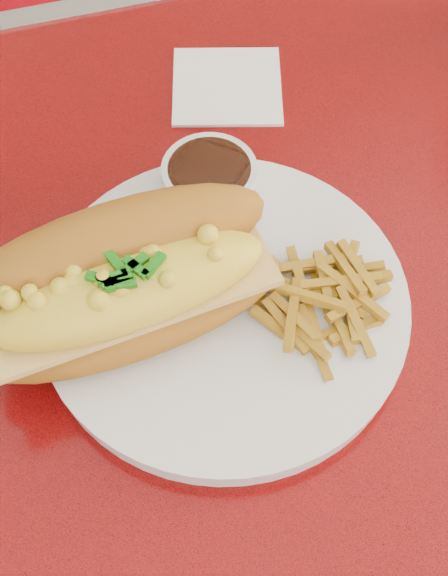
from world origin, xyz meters
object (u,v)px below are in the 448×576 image
object	(u,v)px
gravy_ramekin	(210,184)
diner_table	(298,353)
booth_bench_far	(146,69)
fork	(307,266)
mac_hoagie	(125,283)
dinner_plate	(224,306)

from	to	relation	value
gravy_ramekin	diner_table	bearing A→B (deg)	-55.56
diner_table	booth_bench_far	world-z (taller)	booth_bench_far
gravy_ramekin	booth_bench_far	bearing A→B (deg)	84.71
gravy_ramekin	fork	bearing A→B (deg)	-62.27
fork	gravy_ramekin	bearing A→B (deg)	33.42
mac_hoagie	fork	world-z (taller)	mac_hoagie
fork	gravy_ramekin	world-z (taller)	gravy_ramekin
mac_hoagie	booth_bench_far	bearing A→B (deg)	72.40
mac_hoagie	fork	xyz separation A→B (m)	(0.15, 0.00, -0.05)
diner_table	fork	distance (m)	0.18
booth_bench_far	gravy_ramekin	size ratio (longest dim) A/B	10.61
booth_bench_far	dinner_plate	distance (m)	0.97
booth_bench_far	mac_hoagie	size ratio (longest dim) A/B	4.55
booth_bench_far	mac_hoagie	distance (m)	1.01
fork	gravy_ramekin	size ratio (longest dim) A/B	1.22
booth_bench_far	fork	size ratio (longest dim) A/B	8.72
diner_table	dinner_plate	size ratio (longest dim) A/B	3.83
diner_table	mac_hoagie	size ratio (longest dim) A/B	4.66
booth_bench_far	gravy_ramekin	bearing A→B (deg)	-95.29
gravy_ramekin	mac_hoagie	bearing A→B (deg)	-131.44
mac_hoagie	dinner_plate	bearing A→B (deg)	-12.33
booth_bench_far	fork	xyz separation A→B (m)	(-0.01, -0.82, 0.50)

